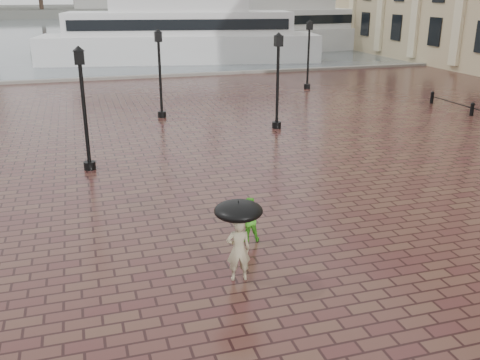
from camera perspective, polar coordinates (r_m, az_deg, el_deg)
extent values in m
plane|color=#3C1C1B|center=(13.28, 13.21, -9.57)|extent=(300.00, 300.00, 0.00)
plane|color=#4D575E|center=(102.30, -13.93, 15.43)|extent=(240.00, 240.00, 0.00)
cube|color=slate|center=(42.84, -8.62, 10.80)|extent=(80.00, 0.60, 0.30)
cube|color=#4C4C47|center=(170.12, -15.52, 17.06)|extent=(300.00, 60.00, 2.00)
cylinder|color=#2D2119|center=(148.09, -20.48, 17.46)|extent=(1.00, 1.00, 8.00)
cylinder|color=#2D2119|center=(149.16, -10.10, 18.34)|extent=(1.00, 1.00, 8.00)
cylinder|color=#2D2119|center=(154.55, -0.08, 18.66)|extent=(1.00, 1.00, 8.00)
cylinder|color=black|center=(31.48, 23.51, 6.85)|extent=(0.20, 0.20, 0.60)
sphere|color=black|center=(31.42, 23.58, 7.41)|extent=(0.22, 0.22, 0.22)
cylinder|color=black|center=(34.16, 19.79, 8.20)|extent=(0.20, 0.20, 0.60)
sphere|color=black|center=(34.11, 19.85, 8.72)|extent=(0.22, 0.22, 0.22)
cylinder|color=black|center=(20.86, -15.73, 1.51)|extent=(0.44, 0.44, 0.30)
cylinder|color=black|center=(20.39, -16.20, 6.45)|extent=(0.14, 0.14, 4.00)
cube|color=black|center=(20.04, -16.79, 12.44)|extent=(0.35, 0.35, 0.50)
sphere|color=beige|center=(20.04, -16.79, 12.44)|extent=(0.28, 0.28, 0.28)
cylinder|color=black|center=(26.35, 3.93, 5.89)|extent=(0.44, 0.44, 0.30)
cylinder|color=black|center=(25.97, 4.02, 9.85)|extent=(0.14, 0.14, 4.00)
cube|color=black|center=(25.70, 4.14, 14.58)|extent=(0.35, 0.35, 0.50)
sphere|color=beige|center=(25.70, 4.14, 14.58)|extent=(0.28, 0.28, 0.28)
cylinder|color=black|center=(37.66, 7.17, 9.91)|extent=(0.44, 0.44, 0.30)
cylinder|color=black|center=(37.40, 7.29, 12.71)|extent=(0.14, 0.14, 4.00)
cube|color=black|center=(37.21, 7.43, 15.99)|extent=(0.35, 0.35, 0.50)
sphere|color=beige|center=(37.21, 7.43, 15.99)|extent=(0.28, 0.28, 0.28)
cylinder|color=black|center=(28.90, -8.32, 6.95)|extent=(0.44, 0.44, 0.30)
cylinder|color=black|center=(28.56, -8.51, 10.57)|extent=(0.14, 0.14, 4.00)
cube|color=black|center=(28.31, -8.73, 14.87)|extent=(0.35, 0.35, 0.50)
sphere|color=beige|center=(28.31, -8.73, 14.87)|extent=(0.28, 0.28, 0.28)
imported|color=tan|center=(12.30, -0.17, -7.44)|extent=(0.61, 0.45, 1.53)
imported|color=green|center=(14.22, 0.92, -4.22)|extent=(0.64, 0.52, 1.23)
cube|color=silver|center=(52.34, -6.37, 13.81)|extent=(26.46, 10.55, 2.47)
cube|color=silver|center=(52.17, -6.47, 16.29)|extent=(21.24, 8.85, 2.06)
cube|color=silver|center=(52.10, -6.55, 18.33)|extent=(13.01, 6.81, 1.65)
cube|color=black|center=(49.44, -6.42, 16.12)|extent=(19.31, 3.49, 0.93)
cube|color=black|center=(54.90, -6.51, 16.44)|extent=(19.31, 3.49, 0.93)
cube|color=silver|center=(61.29, 3.83, 14.68)|extent=(25.81, 9.25, 2.42)
cube|color=silver|center=(61.14, 3.88, 16.76)|extent=(20.70, 7.80, 2.02)
cube|color=silver|center=(61.08, 3.92, 18.46)|extent=(12.61, 6.16, 1.62)
cube|color=black|center=(58.80, 5.16, 16.62)|extent=(19.04, 2.56, 0.91)
cube|color=black|center=(63.52, 2.70, 16.88)|extent=(19.04, 2.56, 0.91)
cylinder|color=black|center=(12.07, -0.17, -5.18)|extent=(0.02, 0.02, 0.95)
ellipsoid|color=black|center=(11.90, -0.17, -3.30)|extent=(1.10, 1.10, 0.39)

